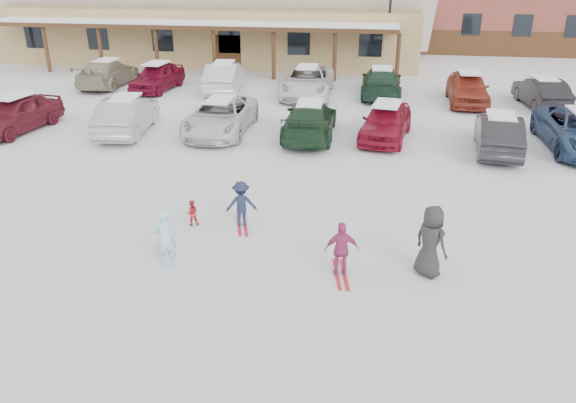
# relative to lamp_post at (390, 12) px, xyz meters

# --- Properties ---
(ground) EXTENTS (160.00, 160.00, 0.00)m
(ground) POSITION_rel_lamp_post_xyz_m (-3.03, -23.69, -3.64)
(ground) COLOR white
(ground) RESTS_ON ground
(lamp_post) EXTENTS (0.50, 0.25, 6.47)m
(lamp_post) POSITION_rel_lamp_post_xyz_m (0.00, 0.00, 0.00)
(lamp_post) COLOR black
(lamp_post) RESTS_ON ground
(adult_skier) EXTENTS (0.67, 0.60, 1.53)m
(adult_skier) POSITION_rel_lamp_post_xyz_m (-5.39, -24.74, -2.87)
(adult_skier) COLOR #A5D5E9
(adult_skier) RESTS_ON ground
(toddler_red) EXTENTS (0.44, 0.40, 0.75)m
(toddler_red) POSITION_rel_lamp_post_xyz_m (-5.46, -22.48, -3.26)
(toddler_red) COLOR #B7232C
(toddler_red) RESTS_ON ground
(child_navy) EXTENTS (0.95, 0.70, 1.31)m
(child_navy) POSITION_rel_lamp_post_xyz_m (-4.09, -22.28, -2.98)
(child_navy) COLOR #18203A
(child_navy) RESTS_ON ground
(skis_child_navy) EXTENTS (0.58, 1.40, 0.03)m
(skis_child_navy) POSITION_rel_lamp_post_xyz_m (-4.09, -22.28, -3.62)
(skis_child_navy) COLOR red
(skis_child_navy) RESTS_ON ground
(child_magenta) EXTENTS (0.85, 0.47, 1.37)m
(child_magenta) POSITION_rel_lamp_post_xyz_m (-1.19, -24.50, -2.95)
(child_magenta) COLOR #A7336D
(child_magenta) RESTS_ON ground
(skis_child_magenta) EXTENTS (0.45, 1.41, 0.03)m
(skis_child_magenta) POSITION_rel_lamp_post_xyz_m (-1.19, -24.50, -3.62)
(skis_child_magenta) COLOR red
(skis_child_magenta) RESTS_ON ground
(bystander_dark) EXTENTS (1.01, 1.00, 1.76)m
(bystander_dark) POSITION_rel_lamp_post_xyz_m (0.84, -24.16, -2.76)
(bystander_dark) COLOR #272629
(bystander_dark) RESTS_ON ground
(parked_car_0) EXTENTS (2.40, 4.66, 1.52)m
(parked_car_0) POSITION_rel_lamp_post_xyz_m (-15.51, -14.91, -2.88)
(parked_car_0) COLOR maroon
(parked_car_0) RESTS_ON ground
(parked_car_1) EXTENTS (2.16, 4.77, 1.52)m
(parked_car_1) POSITION_rel_lamp_post_xyz_m (-10.78, -14.47, -2.88)
(parked_car_1) COLOR #9B9B9F
(parked_car_1) RESTS_ON ground
(parked_car_2) EXTENTS (2.37, 5.13, 1.43)m
(parked_car_2) POSITION_rel_lamp_post_xyz_m (-6.93, -13.85, -2.93)
(parked_car_2) COLOR silver
(parked_car_2) RESTS_ON ground
(parked_car_3) EXTENTS (2.10, 4.97, 1.43)m
(parked_car_3) POSITION_rel_lamp_post_xyz_m (-3.18, -13.90, -2.92)
(parked_car_3) COLOR #1A3621
(parked_car_3) RESTS_ON ground
(parked_car_4) EXTENTS (2.42, 4.55, 1.47)m
(parked_car_4) POSITION_rel_lamp_post_xyz_m (-0.10, -13.68, -2.90)
(parked_car_4) COLOR maroon
(parked_car_4) RESTS_ON ground
(parked_car_5) EXTENTS (1.96, 4.48, 1.43)m
(parked_car_5) POSITION_rel_lamp_post_xyz_m (4.08, -14.67, -2.92)
(parked_car_5) COLOR black
(parked_car_5) RESTS_ON ground
(parked_car_7) EXTENTS (2.08, 5.04, 1.46)m
(parked_car_7) POSITION_rel_lamp_post_xyz_m (-15.56, -6.12, -2.91)
(parked_car_7) COLOR gray
(parked_car_7) RESTS_ON ground
(parked_car_8) EXTENTS (2.13, 4.47, 1.47)m
(parked_car_8) POSITION_rel_lamp_post_xyz_m (-12.42, -6.68, -2.90)
(parked_car_8) COLOR maroon
(parked_car_8) RESTS_ON ground
(parked_car_9) EXTENTS (2.11, 4.91, 1.57)m
(parked_car_9) POSITION_rel_lamp_post_xyz_m (-8.70, -6.46, -2.85)
(parked_car_9) COLOR silver
(parked_car_9) RESTS_ON ground
(parked_car_10) EXTENTS (2.65, 5.58, 1.54)m
(parked_car_10) POSITION_rel_lamp_post_xyz_m (-4.15, -6.79, -2.87)
(parked_car_10) COLOR white
(parked_car_10) RESTS_ON ground
(parked_car_11) EXTENTS (2.06, 5.05, 1.46)m
(parked_car_11) POSITION_rel_lamp_post_xyz_m (-0.30, -6.26, -2.91)
(parked_car_11) COLOR #1B3928
(parked_car_11) RESTS_ON ground
(parked_car_12) EXTENTS (1.97, 4.66, 1.57)m
(parked_car_12) POSITION_rel_lamp_post_xyz_m (3.95, -7.17, -2.85)
(parked_car_12) COLOR maroon
(parked_car_12) RESTS_ON ground
(parked_car_13) EXTENTS (1.96, 4.45, 1.42)m
(parked_car_13) POSITION_rel_lamp_post_xyz_m (7.42, -7.33, -2.93)
(parked_car_13) COLOR black
(parked_car_13) RESTS_ON ground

